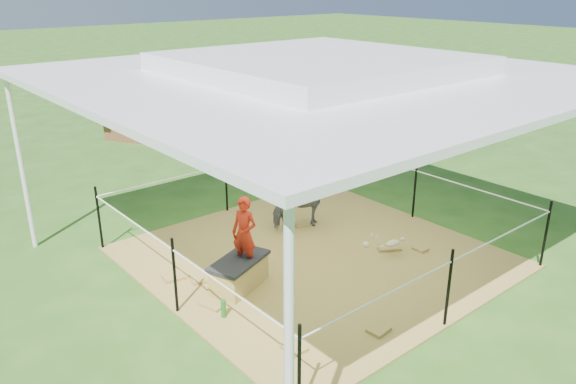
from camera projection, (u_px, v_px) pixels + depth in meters
ground at (314, 258)px, 8.17m from camera, size 90.00×90.00×0.00m
hay_patch at (314, 257)px, 8.16m from camera, size 4.60×4.60×0.03m
canopy_tent at (318, 71)px, 7.21m from camera, size 6.30×6.30×2.90m
rope_fence at (315, 217)px, 7.94m from camera, size 4.54×4.54×1.00m
straw_bale at (239, 275)px, 7.27m from camera, size 0.90×0.66×0.36m
dark_cloth at (239, 261)px, 7.20m from camera, size 0.96×0.73×0.04m
woman at (244, 226)px, 7.10m from camera, size 0.34×0.41×0.97m
green_bottle at (223, 309)px, 6.64m from camera, size 0.08×0.08×0.22m
pony at (303, 205)px, 8.91m from camera, size 1.05×0.63×0.83m
pink_hat at (304, 177)px, 8.74m from camera, size 0.26×0.26×0.12m
foal at (393, 242)px, 8.11m from camera, size 0.83×0.54×0.43m
trash_barrel at (241, 116)px, 14.84m from camera, size 0.53×0.53×0.81m
picnic_table_near at (146, 119)px, 14.48m from camera, size 2.54×2.34×0.86m
picnic_table_far at (225, 99)px, 17.37m from camera, size 1.59×1.17×0.65m
distant_person at (198, 112)px, 14.47m from camera, size 0.63×0.52×1.20m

